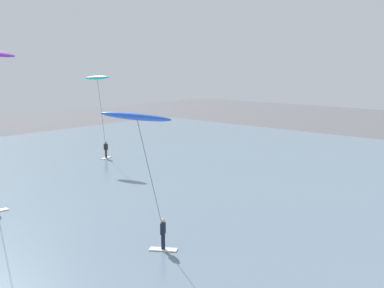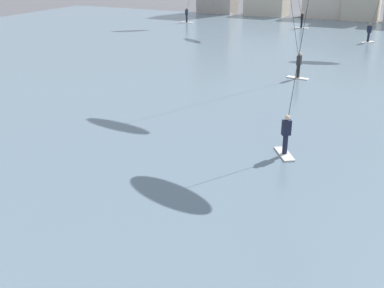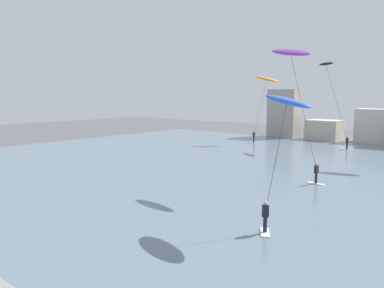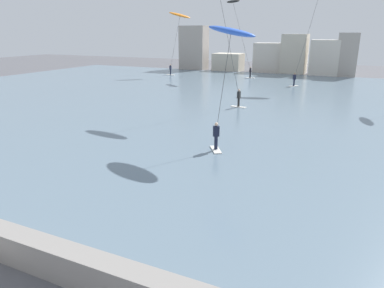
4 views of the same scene
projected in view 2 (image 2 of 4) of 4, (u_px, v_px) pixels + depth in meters
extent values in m
cube|color=slate|center=(339.00, 74.00, 31.22)|extent=(84.00, 52.00, 0.10)
cube|color=beige|center=(267.00, 3.00, 59.03)|extent=(4.90, 3.70, 3.01)
cube|color=silver|center=(284.00, 154.00, 18.76)|extent=(1.13, 1.42, 0.06)
cylinder|color=#191E33|center=(285.00, 144.00, 18.60)|extent=(0.20, 0.20, 0.78)
cube|color=#191E33|center=(286.00, 128.00, 18.34)|extent=(0.40, 0.37, 0.60)
sphere|color=beige|center=(287.00, 117.00, 18.19)|extent=(0.20, 0.20, 0.20)
cylinder|color=#333333|center=(299.00, 56.00, 18.10)|extent=(0.09, 1.83, 5.33)
cube|color=silver|center=(187.00, 22.00, 53.09)|extent=(1.41, 0.47, 0.06)
cylinder|color=#191E33|center=(187.00, 19.00, 52.93)|extent=(0.20, 0.20, 0.78)
cube|color=#191E33|center=(187.00, 12.00, 52.67)|extent=(0.23, 0.34, 0.60)
sphere|color=tan|center=(187.00, 8.00, 52.52)|extent=(0.20, 0.20, 0.20)
cube|color=silver|center=(298.00, 78.00, 29.95)|extent=(1.44, 0.60, 0.06)
cylinder|color=black|center=(298.00, 71.00, 29.80)|extent=(0.20, 0.20, 0.78)
cube|color=black|center=(299.00, 60.00, 29.54)|extent=(0.26, 0.36, 0.60)
sphere|color=beige|center=(300.00, 54.00, 29.38)|extent=(0.20, 0.20, 0.20)
cube|color=silver|center=(368.00, 42.00, 41.65)|extent=(1.16, 1.40, 0.06)
cylinder|color=#191E33|center=(368.00, 37.00, 41.49)|extent=(0.20, 0.20, 0.78)
cube|color=#191E33|center=(369.00, 29.00, 41.23)|extent=(0.40, 0.37, 0.60)
sphere|color=#9E7051|center=(370.00, 24.00, 41.07)|extent=(0.20, 0.20, 0.20)
cube|color=silver|center=(301.00, 28.00, 49.30)|extent=(1.42, 0.49, 0.06)
cylinder|color=black|center=(301.00, 24.00, 49.15)|extent=(0.20, 0.20, 0.78)
cube|color=black|center=(302.00, 17.00, 48.89)|extent=(0.23, 0.35, 0.60)
sphere|color=beige|center=(302.00, 13.00, 48.73)|extent=(0.20, 0.20, 0.20)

